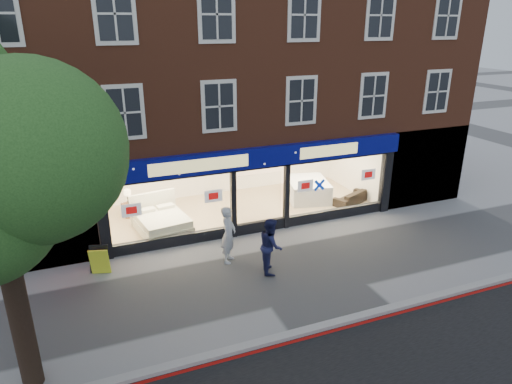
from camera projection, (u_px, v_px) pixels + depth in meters
ground at (297, 270)px, 14.48m from camera, size 120.00×120.00×0.00m
kerb_line at (350, 326)px, 11.78m from camera, size 60.00×0.10×0.01m
kerb_stone at (346, 320)px, 11.93m from camera, size 60.00×0.25×0.12m
showroom_floor at (240, 209)px, 19.03m from camera, size 11.00×4.50×0.10m
building at (224, 41)px, 18.16m from camera, size 19.00×8.26×10.30m
display_bed at (162, 222)px, 16.90m from camera, size 2.04×2.36×1.20m
bedside_table at (129, 210)px, 18.13m from camera, size 0.59×0.59×0.55m
mattress_stack at (307, 189)px, 19.91m from camera, size 2.12×2.45×0.83m
sofa at (351, 197)px, 19.49m from camera, size 1.92×1.35×0.52m
a_board at (99, 260)px, 14.12m from camera, size 0.68×0.53×0.91m
pedestrian_grey at (228, 235)px, 14.69m from camera, size 0.77×0.83×1.91m
pedestrian_blue at (271, 245)px, 14.11m from camera, size 0.90×1.03×1.79m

